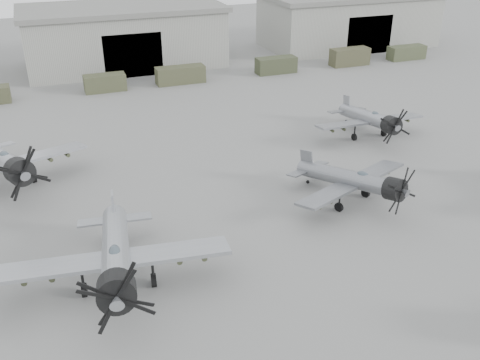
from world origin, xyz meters
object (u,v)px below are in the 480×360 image
(aircraft_far_0, at_px, (4,162))
(aircraft_far_1, at_px, (372,119))
(aircraft_mid_1, at_px, (116,258))
(aircraft_mid_2, at_px, (356,181))

(aircraft_far_0, height_order, aircraft_far_1, aircraft_far_0)
(aircraft_far_0, xyz_separation_m, aircraft_far_1, (34.64, -1.00, -0.44))
(aircraft_mid_1, relative_size, aircraft_mid_2, 1.24)
(aircraft_far_0, relative_size, aircraft_far_1, 1.21)
(aircraft_far_1, bearing_deg, aircraft_far_0, -179.93)
(aircraft_mid_2, relative_size, aircraft_far_0, 0.82)
(aircraft_mid_1, relative_size, aircraft_far_0, 1.01)
(aircraft_mid_2, bearing_deg, aircraft_far_0, 133.01)
(aircraft_far_0, bearing_deg, aircraft_mid_1, -87.27)
(aircraft_far_0, bearing_deg, aircraft_far_1, -19.98)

